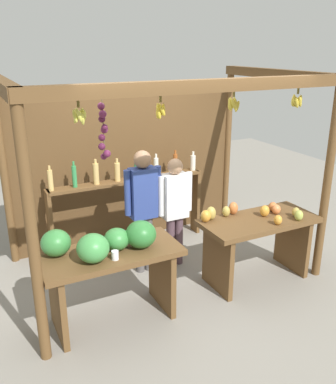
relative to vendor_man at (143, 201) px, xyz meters
The scene contains 7 objects.
ground_plane 0.97m from the vendor_man, ahead, with size 12.00×12.00×0.00m, color gray.
market_stall 0.71m from the vendor_man, 65.30° to the left, with size 3.49×2.19×2.46m.
fruit_counter_left 1.11m from the vendor_man, 132.54° to the right, with size 1.42×0.64×1.08m.
fruit_counter_right 1.43m from the vendor_man, 34.67° to the right, with size 1.42×0.66×0.97m.
bottle_shelf_unit 0.77m from the vendor_man, 83.19° to the left, with size 2.24×0.22×1.35m.
vendor_man is the anchor object (origin of this frame).
vendor_woman 0.43m from the vendor_man, ahead, with size 0.48×0.20×1.44m.
Camera 1 is at (-2.08, -4.37, 2.75)m, focal length 39.00 mm.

